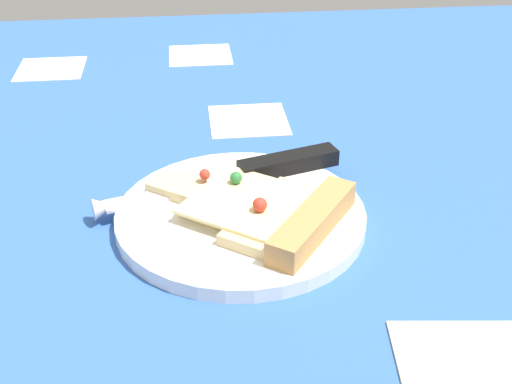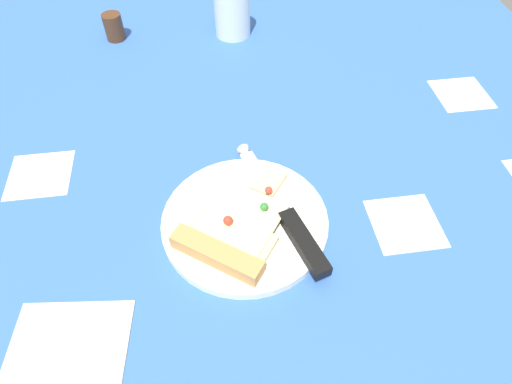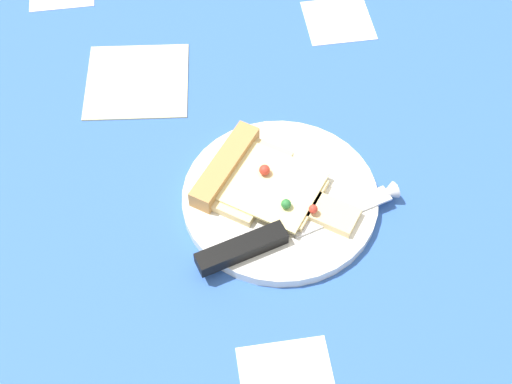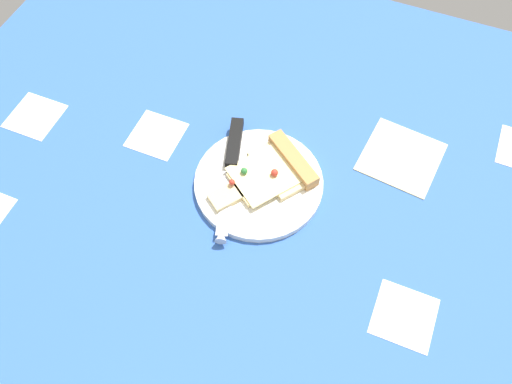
# 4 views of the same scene
# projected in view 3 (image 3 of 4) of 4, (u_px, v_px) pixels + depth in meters

# --- Properties ---
(ground_plane) EXTENTS (1.25, 1.25, 0.03)m
(ground_plane) POSITION_uv_depth(u_px,v_px,m) (349.00, 219.00, 0.82)
(ground_plane) COLOR #3360B7
(ground_plane) RESTS_ON ground
(plate) EXTENTS (0.22, 0.22, 0.01)m
(plate) POSITION_uv_depth(u_px,v_px,m) (280.00, 198.00, 0.81)
(plate) COLOR white
(plate) RESTS_ON ground_plane
(pizza_slice) EXTENTS (0.19, 0.17, 0.03)m
(pizza_slice) POSITION_uv_depth(u_px,v_px,m) (260.00, 182.00, 0.81)
(pizza_slice) COLOR beige
(pizza_slice) RESTS_ON plate
(knife) EXTENTS (0.24, 0.09, 0.02)m
(knife) POSITION_uv_depth(u_px,v_px,m) (281.00, 234.00, 0.77)
(knife) COLOR silver
(knife) RESTS_ON plate
(napkin) EXTENTS (0.14, 0.14, 0.00)m
(napkin) POSITION_uv_depth(u_px,v_px,m) (137.00, 80.00, 0.93)
(napkin) COLOR beige
(napkin) RESTS_ON ground_plane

